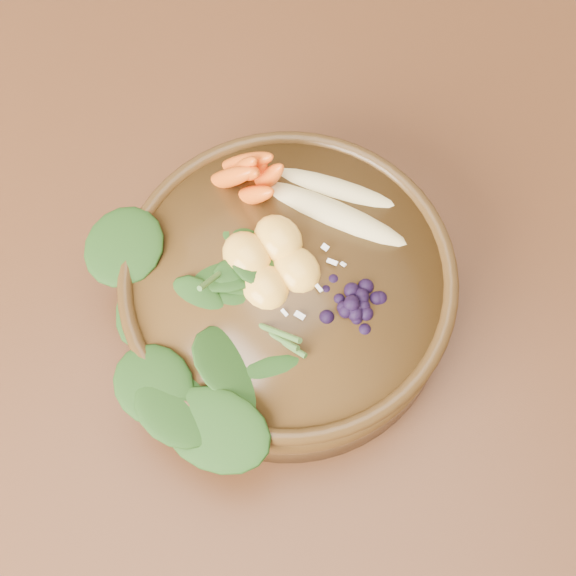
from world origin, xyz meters
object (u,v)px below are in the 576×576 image
Objects in this scene: dining_table at (268,296)px; carrot_cluster at (243,164)px; blueberry_pile at (352,298)px; kale_heap at (197,271)px; mandarin_cluster at (271,255)px; stoneware_bowl at (288,293)px; banana_halves at (335,192)px.

dining_table is 0.20m from carrot_cluster.
dining_table is 13.36× the size of blueberry_pile.
mandarin_cluster is (0.05, -0.02, -0.01)m from kale_heap.
stoneware_bowl is 0.09m from banana_halves.
blueberry_pile is at bearing -141.51° from banana_halves.
carrot_cluster reaches higher than dining_table.
dining_table is 0.20m from kale_heap.
stoneware_bowl is 0.09m from kale_heap.
banana_halves is (0.05, -0.05, -0.02)m from carrot_cluster.
kale_heap is (-0.07, -0.02, 0.18)m from dining_table.
mandarin_cluster reaches higher than stoneware_bowl.
carrot_cluster is at bearing 79.89° from stoneware_bowl.
carrot_cluster is 0.60× the size of blueberry_pile.
kale_heap is at bearing 135.39° from blueberry_pile.
stoneware_bowl is 2.16× the size of blueberry_pile.
carrot_cluster is at bearing 34.10° from kale_heap.
carrot_cluster is (0.07, 0.05, 0.02)m from kale_heap.
kale_heap is at bearing 156.45° from banana_halves.
mandarin_cluster is (-0.00, 0.02, 0.05)m from stoneware_bowl.
kale_heap reaches higher than blueberry_pile.
mandarin_cluster is at bearing 107.24° from stoneware_bowl.
carrot_cluster is 0.87× the size of mandarin_cluster.
kale_heap reaches higher than banana_halves.
carrot_cluster reaches higher than kale_heap.
banana_halves is 1.75× the size of mandarin_cluster.
carrot_cluster is 0.50× the size of banana_halves.
dining_table is 0.14m from stoneware_bowl.
blueberry_pile is at bearing -83.34° from dining_table.
kale_heap is 0.06m from mandarin_cluster.
mandarin_cluster is at bearing -18.20° from kale_heap.
blueberry_pile reaches higher than dining_table.
banana_halves is at bearing -66.94° from carrot_cluster.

